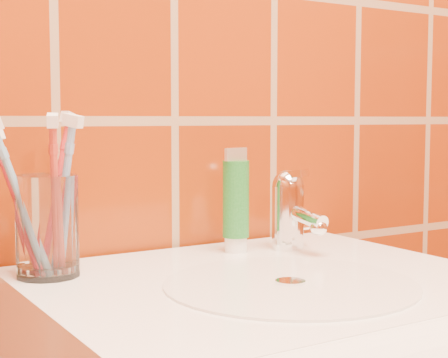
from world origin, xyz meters
TOP-DOWN VIEW (x-y plane):
  - glass_tumbler at (-0.23, 1.10)m, footprint 0.10×0.10m
  - toothpaste_tube at (0.05, 1.11)m, footprint 0.04×0.04m
  - faucet at (0.14, 1.09)m, footprint 0.05×0.11m
  - toothbrush_0 at (-0.22, 1.08)m, footprint 0.06×0.10m
  - toothbrush_1 at (-0.26, 1.12)m, footprint 0.14×0.14m
  - toothbrush_2 at (-0.21, 1.10)m, footprint 0.08×0.10m
  - toothbrush_3 at (-0.26, 1.10)m, footprint 0.11×0.10m
  - toothbrush_4 at (-0.21, 1.13)m, footprint 0.14×0.12m

SIDE VIEW (x-z plane):
  - glass_tumbler at x=-0.23m, z-range 0.85..0.98m
  - faucet at x=0.14m, z-range 0.85..0.97m
  - toothpaste_tube at x=0.05m, z-range 0.85..1.00m
  - toothbrush_1 at x=-0.26m, z-range 0.84..1.04m
  - toothbrush_3 at x=-0.26m, z-range 0.85..1.05m
  - toothbrush_2 at x=-0.21m, z-range 0.84..1.06m
  - toothbrush_0 at x=-0.22m, z-range 0.84..1.06m
  - toothbrush_4 at x=-0.21m, z-range 0.84..1.06m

